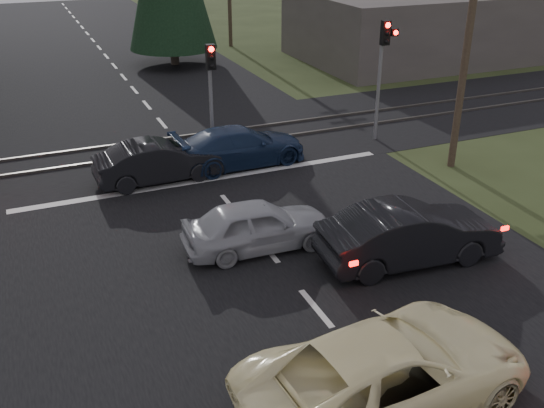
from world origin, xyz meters
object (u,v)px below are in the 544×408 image
dark_car_far (158,162)px  cream_coupe (387,371)px  traffic_signal_right (384,58)px  utility_pole_near (469,33)px  silver_car (257,225)px  traffic_signal_center (211,80)px  blue_sedan (240,146)px  dark_hatchback (409,234)px

dark_car_far → cream_coupe: bearing=-175.5°
traffic_signal_right → cream_coupe: 15.08m
utility_pole_near → silver_car: (-8.70, -2.84, -4.03)m
traffic_signal_center → dark_car_far: size_ratio=0.96×
blue_sedan → dark_car_far: (-3.05, -0.32, -0.00)m
utility_pole_near → silver_car: 10.00m
traffic_signal_right → utility_pole_near: (0.95, -3.47, 1.41)m
traffic_signal_center → dark_car_far: 3.82m
silver_car → blue_sedan: blue_sedan is taller
traffic_signal_center → utility_pole_near: (7.50, -4.68, 1.92)m
blue_sedan → dark_hatchback: bearing=-171.4°
utility_pole_near → traffic_signal_center: bearing=148.0°
cream_coupe → dark_hatchback: size_ratio=1.18×
traffic_signal_center → dark_hatchback: size_ratio=0.86×
utility_pole_near → cream_coupe: (-8.70, -9.21, -3.94)m
traffic_signal_right → dark_car_far: traffic_signal_right is taller
traffic_signal_center → utility_pole_near: 9.05m
cream_coupe → blue_sedan: 12.43m
traffic_signal_center → dark_car_far: (-2.57, -1.90, -2.10)m
traffic_signal_center → silver_car: size_ratio=1.01×
dark_hatchback → silver_car: dark_hatchback is taller
traffic_signal_center → blue_sedan: bearing=-73.1°
utility_pole_near → dark_hatchback: utility_pole_near is taller
traffic_signal_right → silver_car: traffic_signal_right is taller
silver_car → cream_coupe: bearing=-177.7°
traffic_signal_center → utility_pole_near: bearing=-32.0°
traffic_signal_center → dark_hatchback: bearing=-77.4°
blue_sedan → dark_car_far: bearing=92.8°
dark_hatchback → dark_car_far: bearing=35.9°
traffic_signal_right → dark_hatchback: traffic_signal_right is taller
blue_sedan → traffic_signal_right: bearing=-89.6°
silver_car → blue_sedan: size_ratio=0.83×
traffic_signal_center → cream_coupe: traffic_signal_center is taller
traffic_signal_center → silver_car: (-1.20, -7.51, -2.12)m
traffic_signal_right → utility_pole_near: bearing=-74.7°
utility_pole_near → dark_car_far: (-10.07, 2.78, -4.02)m
cream_coupe → dark_car_far: (-1.37, 12.00, -0.08)m
utility_pole_near → silver_car: size_ratio=2.22×
dark_car_far → traffic_signal_right: bearing=-87.7°
traffic_signal_right → utility_pole_near: utility_pole_near is taller
traffic_signal_center → silver_car: bearing=-99.1°
dark_hatchback → silver_car: 4.01m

